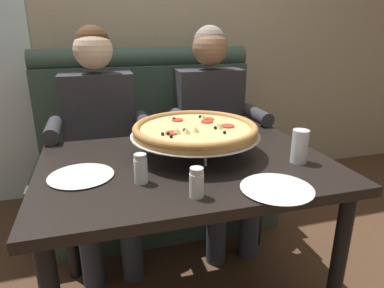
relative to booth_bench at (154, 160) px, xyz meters
name	(u,v)px	position (x,y,z in m)	size (l,w,h in m)	color
back_wall_with_window	(135,7)	(0.00, 0.57, 1.00)	(6.00, 0.12, 2.80)	tan
booth_bench	(154,160)	(0.00, 0.00, 0.00)	(1.48, 0.78, 1.13)	#384C42
dining_table	(187,182)	(0.00, -0.88, 0.24)	(1.20, 0.83, 0.73)	black
diner_left	(101,132)	(-0.33, -0.27, 0.31)	(0.54, 0.64, 1.27)	#2D3342
diner_right	(213,123)	(0.33, -0.27, 0.31)	(0.54, 0.64, 1.27)	#2D3342
pizza	(195,130)	(0.06, -0.80, 0.44)	(0.56, 0.56, 0.14)	silver
shaker_parmesan	(197,185)	(-0.05, -1.19, 0.38)	(0.05, 0.05, 0.10)	white
shaker_pepper_flakes	(141,171)	(-0.21, -1.03, 0.38)	(0.05, 0.05, 0.11)	white
plate_near_left	(277,187)	(0.23, -1.21, 0.34)	(0.25, 0.25, 0.02)	white
plate_near_right	(81,174)	(-0.42, -0.92, 0.34)	(0.24, 0.24, 0.02)	white
drinking_glass	(300,148)	(0.44, -1.01, 0.40)	(0.07, 0.07, 0.14)	silver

